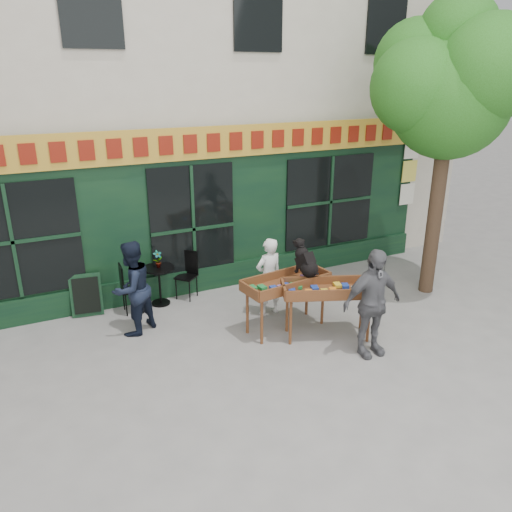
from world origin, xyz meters
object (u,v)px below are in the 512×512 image
object	(u,v)px
book_cart_center	(286,285)
man_right	(372,303)
woman	(269,277)
man_left	(132,288)
dog	(306,257)
book_cart_right	(328,292)
bistro_table	(159,278)

from	to	relation	value
book_cart_center	man_right	xyz separation A→B (m)	(0.79, -1.30, 0.06)
woman	man_left	world-z (taller)	man_left
dog	man_left	bearing A→B (deg)	151.15
book_cart_right	woman	bearing A→B (deg)	134.17
woman	man_right	size ratio (longest dim) A/B	0.84
woman	man_left	size ratio (longest dim) A/B	0.89
woman	man_right	world-z (taller)	man_right
dog	bistro_table	distance (m)	2.94
man_left	dog	bearing A→B (deg)	126.31
dog	woman	bearing A→B (deg)	109.06
man_right	bistro_table	xyz separation A→B (m)	(-2.49, 3.23, -0.34)
book_cart_center	woman	bearing A→B (deg)	82.50
woman	man_left	xyz separation A→B (m)	(-2.40, 0.37, 0.09)
dog	bistro_table	bearing A→B (deg)	128.56
dog	man_right	bearing A→B (deg)	-78.20
book_cart_center	man_left	bearing A→B (deg)	149.38
book_cart_right	man_left	bearing A→B (deg)	173.39
book_cart_center	woman	xyz separation A→B (m)	(0.00, 0.65, -0.09)
woman	book_cart_right	world-z (taller)	woman
woman	man_right	bearing A→B (deg)	104.49
dog	man_left	size ratio (longest dim) A/B	0.36
woman	man_right	xyz separation A→B (m)	(0.79, -1.95, 0.14)
book_cart_center	dog	distance (m)	0.59
dog	bistro_table	size ratio (longest dim) A/B	0.79
man_right	bistro_table	distance (m)	4.09
woman	bistro_table	xyz separation A→B (m)	(-1.70, 1.27, -0.19)
woman	book_cart_center	bearing A→B (deg)	82.50
woman	book_cart_right	xyz separation A→B (m)	(0.49, -1.20, 0.09)
book_cart_center	bistro_table	size ratio (longest dim) A/B	2.06
man_right	man_left	world-z (taller)	man_right
woman	bistro_table	bearing A→B (deg)	-44.38
dog	book_cart_center	bearing A→B (deg)	164.37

